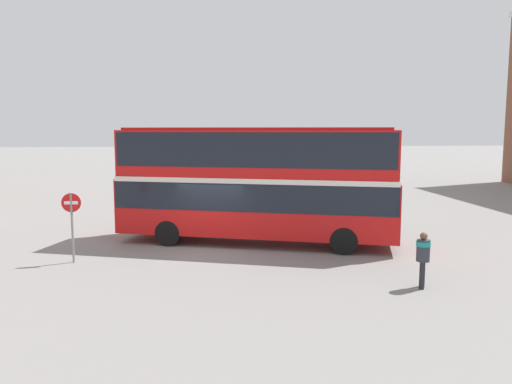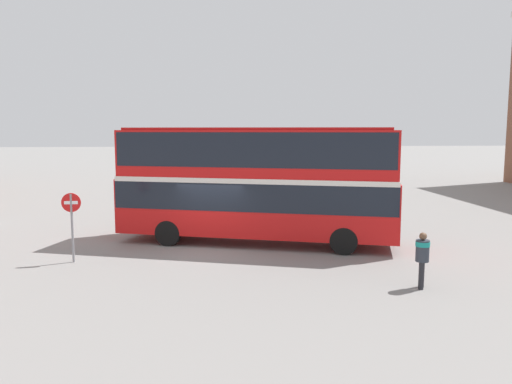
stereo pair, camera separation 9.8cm
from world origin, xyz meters
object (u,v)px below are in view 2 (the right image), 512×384
Objects in this scene: double_decker_bus at (256,178)px; parked_car_kerb_far at (226,184)px; pedestrian_foreground at (422,254)px; no_entry_sign at (72,215)px.

parked_car_kerb_far is at bearing 110.18° from double_decker_bus.
no_entry_sign is at bearing 7.24° from pedestrian_foreground.
no_entry_sign is at bearing -143.45° from double_decker_bus.
double_decker_bus is at bearing 19.32° from no_entry_sign.
no_entry_sign reaches higher than pedestrian_foreground.
parked_car_kerb_far is at bearing 71.45° from no_entry_sign.
pedestrian_foreground is at bearing -74.02° from parked_car_kerb_far.
double_decker_bus reaches higher than parked_car_kerb_far.
pedestrian_foreground reaches higher than parked_car_kerb_far.
parked_car_kerb_far is at bearing -49.73° from pedestrian_foreground.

